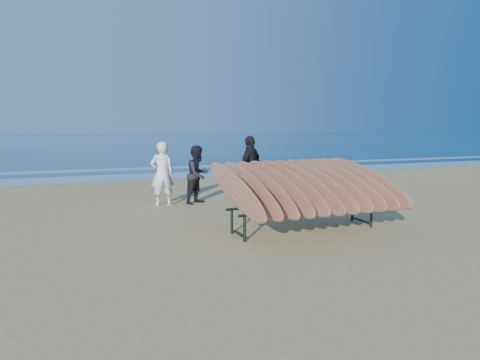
% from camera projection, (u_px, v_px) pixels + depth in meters
% --- Properties ---
extents(ground, '(120.00, 120.00, 0.00)m').
position_uv_depth(ground, '(253.00, 229.00, 9.03)').
color(ground, tan).
rests_on(ground, ground).
extents(ocean, '(160.00, 160.00, 0.00)m').
position_uv_depth(ocean, '(106.00, 140.00, 60.15)').
color(ocean, navy).
rests_on(ocean, ground).
extents(foam_near, '(160.00, 160.00, 0.00)m').
position_uv_depth(foam_near, '(165.00, 176.00, 18.32)').
color(foam_near, white).
rests_on(foam_near, ground).
extents(foam_far, '(160.00, 160.00, 0.00)m').
position_uv_depth(foam_far, '(152.00, 168.00, 21.57)').
color(foam_far, white).
rests_on(foam_far, ground).
extents(surfboard_rack, '(3.29, 3.09, 1.58)m').
position_uv_depth(surfboard_rack, '(304.00, 185.00, 8.80)').
color(surfboard_rack, black).
rests_on(surfboard_rack, ground).
extents(person_white, '(0.65, 0.45, 1.74)m').
position_uv_depth(person_white, '(162.00, 174.00, 11.61)').
color(person_white, white).
rests_on(person_white, ground).
extents(person_dark_a, '(1.00, 0.95, 1.62)m').
position_uv_depth(person_dark_a, '(198.00, 175.00, 11.88)').
color(person_dark_a, black).
rests_on(person_dark_a, ground).
extents(person_dark_b, '(1.15, 1.02, 1.87)m').
position_uv_depth(person_dark_b, '(251.00, 167.00, 12.77)').
color(person_dark_b, black).
rests_on(person_dark_b, ground).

